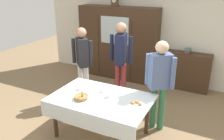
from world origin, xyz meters
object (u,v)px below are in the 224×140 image
spoon_center (93,108)px  bookshelf_low (185,71)px  tea_cup_front_edge (80,89)px  dining_table (100,103)px  tea_cup_back_edge (103,90)px  person_by_cabinet (160,78)px  person_near_right_end (121,54)px  book_stack (188,51)px  pastry_plate (136,104)px  person_behind_table_left (82,57)px  bread_basket (81,97)px  tea_cup_far_left (109,96)px  wall_cabinet (118,43)px  mantel_clock (115,1)px  spoon_far_left (98,88)px

spoon_center → bookshelf_low: bearing=74.0°
tea_cup_front_edge → dining_table: bearing=-13.0°
dining_table → tea_cup_back_edge: tea_cup_back_edge is taller
tea_cup_back_edge → person_by_cabinet: bearing=27.2°
dining_table → person_near_right_end: 1.50m
book_stack → pastry_plate: size_ratio=0.72×
bookshelf_low → person_by_cabinet: 2.05m
bookshelf_low → person_by_cabinet: (-0.13, -1.97, 0.54)m
person_behind_table_left → spoon_center: bearing=-51.5°
bookshelf_low → tea_cup_back_edge: bearing=-112.3°
bookshelf_low → bread_basket: 3.05m
dining_table → person_near_right_end: (-0.27, 1.41, 0.43)m
tea_cup_back_edge → person_behind_table_left: 1.27m
tea_cup_far_left → spoon_center: size_ratio=1.09×
wall_cabinet → tea_cup_front_edge: size_ratio=16.70×
tea_cup_front_edge → mantel_clock: bearing=101.9°
spoon_center → person_near_right_end: person_near_right_end is taller
book_stack → tea_cup_far_left: 2.68m
dining_table → pastry_plate: (0.61, 0.06, 0.11)m
mantel_clock → person_behind_table_left: mantel_clock is taller
bread_basket → pastry_plate: bearing=13.7°
tea_cup_back_edge → book_stack: bearing=67.7°
bread_basket → person_behind_table_left: (-0.75, 1.20, 0.23)m
tea_cup_front_edge → person_by_cabinet: size_ratio=0.08×
spoon_center → wall_cabinet: bearing=108.3°
wall_cabinet → person_behind_table_left: 1.56m
tea_cup_back_edge → tea_cup_front_edge: size_ratio=1.00×
dining_table → person_near_right_end: person_near_right_end is taller
book_stack → person_by_cabinet: (-0.13, -1.97, 0.02)m
tea_cup_front_edge → spoon_far_left: size_ratio=1.09×
spoon_far_left → person_behind_table_left: size_ratio=0.07×
bookshelf_low → spoon_far_left: bookshelf_low is taller
wall_cabinet → person_by_cabinet: 2.56m
book_stack → tea_cup_back_edge: 2.62m
person_behind_table_left → person_by_cabinet: person_behind_table_left is taller
spoon_center → person_by_cabinet: bearing=54.0°
person_by_cabinet → pastry_plate: bearing=-106.2°
book_stack → tea_cup_far_left: book_stack is taller
tea_cup_back_edge → tea_cup_front_edge: (-0.41, -0.12, -0.00)m
tea_cup_far_left → tea_cup_back_edge: 0.23m
person_near_right_end → spoon_far_left: bearing=-87.4°
book_stack → tea_cup_back_edge: (-0.99, -2.41, -0.22)m
tea_cup_far_left → tea_cup_back_edge: bearing=142.7°
bookshelf_low → person_near_right_end: size_ratio=0.67×
mantel_clock → bookshelf_low: 2.50m
dining_table → bookshelf_low: bearing=70.9°
tea_cup_front_edge → spoon_far_left: 0.34m
spoon_center → bread_basket: bearing=153.1°
bookshelf_low → pastry_plate: 2.62m
bookshelf_low → tea_cup_front_edge: (-1.39, -2.53, 0.30)m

